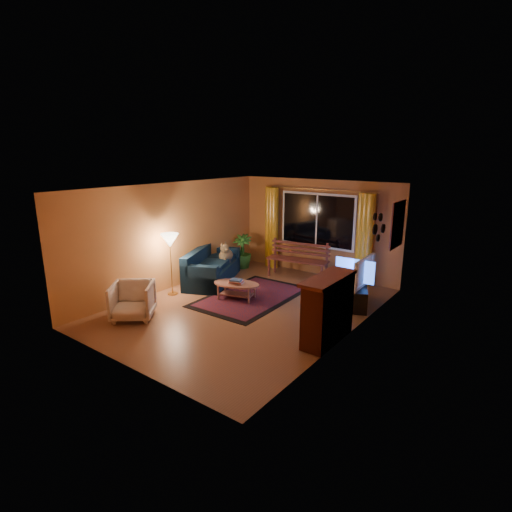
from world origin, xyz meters
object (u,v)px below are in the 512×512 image
Objects in this scene: bench at (297,269)px; tv_console at (358,295)px; armchair at (132,299)px; floor_lamp at (171,265)px; sofa at (212,265)px; coffee_table at (237,291)px.

tv_console is (2.02, -0.90, -0.01)m from bench.
floor_lamp is (-0.42, 1.39, 0.31)m from armchair.
sofa is at bearing -145.03° from bench.
bench is 1.53× the size of coffee_table.
bench is 2.18m from sofa.
floor_lamp is at bearing -177.12° from tv_console.
armchair is 4.62m from tv_console.
sofa is 1.46× the size of floor_lamp.
sofa is at bearing 85.57° from floor_lamp.
floor_lamp reaches higher than bench.
coffee_table is at bearing -175.50° from tv_console.
tv_console is (3.27, 3.26, -0.17)m from armchair.
coffee_table is at bearing -106.21° from bench.
floor_lamp is 1.61m from coffee_table.
floor_lamp reaches higher than armchair.
floor_lamp is at bearing 67.30° from armchair.
floor_lamp is (-1.66, -2.77, 0.46)m from bench.
bench is 0.78× the size of sofa.
armchair is 0.56× the size of floor_lamp.
armchair is at bearing -159.09° from tv_console.
floor_lamp is 4.16m from tv_console.
coffee_table is at bearing 24.61° from armchair.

